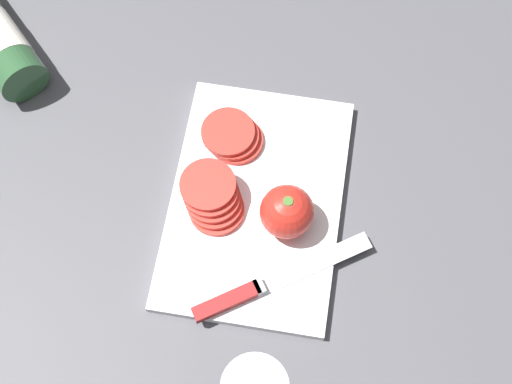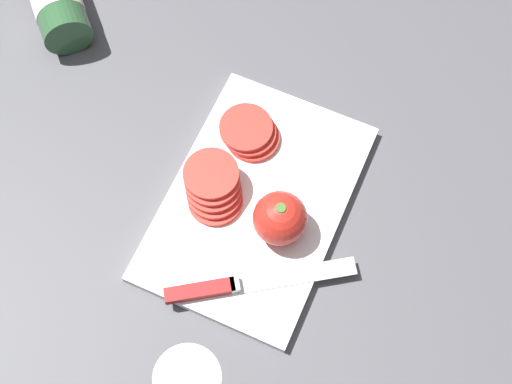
% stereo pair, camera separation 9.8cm
% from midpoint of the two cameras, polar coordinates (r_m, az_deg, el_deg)
% --- Properties ---
extents(ground_plane, '(3.00, 3.00, 0.00)m').
position_cam_midpoint_polar(ground_plane, '(1.04, 3.29, 0.99)').
color(ground_plane, '#4C4C51').
extents(cutting_board, '(0.36, 0.24, 0.02)m').
position_cam_midpoint_polar(cutting_board, '(1.01, 2.74, -1.18)').
color(cutting_board, white).
rests_on(cutting_board, ground_plane).
extents(whole_tomato, '(0.07, 0.07, 0.08)m').
position_cam_midpoint_polar(whole_tomato, '(0.96, 4.84, -2.46)').
color(whole_tomato, red).
rests_on(whole_tomato, cutting_board).
extents(knife, '(0.16, 0.23, 0.01)m').
position_cam_midpoint_polar(knife, '(0.96, 0.35, -7.95)').
color(knife, silver).
rests_on(knife, cutting_board).
extents(tomato_slice_stack_near, '(0.10, 0.09, 0.04)m').
position_cam_midpoint_polar(tomato_slice_stack_near, '(0.99, -0.65, 0.06)').
color(tomato_slice_stack_near, red).
rests_on(tomato_slice_stack_near, cutting_board).
extents(tomato_slice_stack_far, '(0.08, 0.09, 0.03)m').
position_cam_midpoint_polar(tomato_slice_stack_far, '(1.04, 2.17, 4.45)').
color(tomato_slice_stack_far, red).
rests_on(tomato_slice_stack_far, cutting_board).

